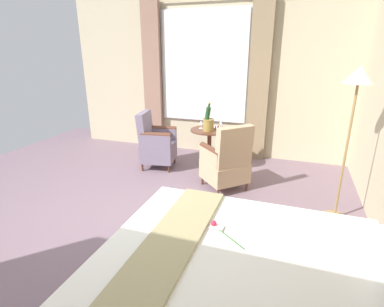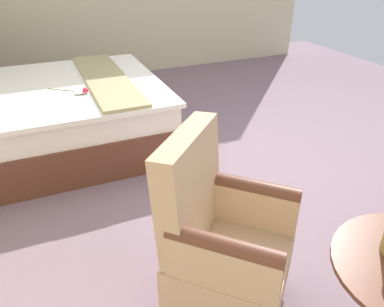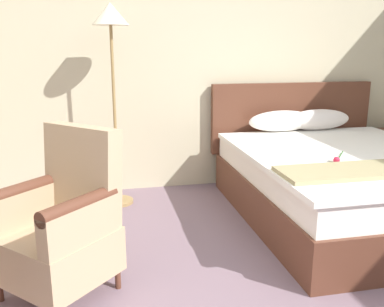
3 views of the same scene
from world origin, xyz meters
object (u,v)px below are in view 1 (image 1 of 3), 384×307
object	(u,v)px
wine_glass_near_edge	(201,123)
armchair_by_window	(227,162)
floor_lamp_brass	(356,96)
champagne_bucket	(208,122)
snack_plate	(216,127)
bed	(257,293)
side_table_round	(209,144)
armchair_facing_bed	(156,144)
wine_glass_near_bucket	(221,123)

from	to	relation	value
wine_glass_near_edge	armchair_by_window	size ratio (longest dim) A/B	0.13
armchair_by_window	floor_lamp_brass	bearing A→B (deg)	75.54
champagne_bucket	armchair_by_window	distance (m)	0.86
snack_plate	bed	bearing A→B (deg)	20.04
bed	armchair_by_window	distance (m)	2.38
snack_plate	wine_glass_near_edge	bearing A→B (deg)	-57.95
side_table_round	snack_plate	xyz separation A→B (m)	(-0.16, 0.07, 0.26)
bed	wine_glass_near_edge	size ratio (longest dim) A/B	16.50
side_table_round	champagne_bucket	xyz separation A→B (m)	(0.08, -0.00, 0.39)
floor_lamp_brass	armchair_by_window	world-z (taller)	floor_lamp_brass
champagne_bucket	armchair_facing_bed	bearing A→B (deg)	-82.45
wine_glass_near_edge	armchair_by_window	bearing A→B (deg)	41.59
floor_lamp_brass	wine_glass_near_bucket	bearing A→B (deg)	-122.55
floor_lamp_brass	snack_plate	xyz separation A→B (m)	(-1.21, -1.84, -0.78)
wine_glass_near_bucket	armchair_facing_bed	bearing A→B (deg)	-76.32
side_table_round	wine_glass_near_edge	xyz separation A→B (m)	(-0.02, -0.16, 0.35)
side_table_round	armchair_by_window	distance (m)	0.81
bed	floor_lamp_brass	world-z (taller)	floor_lamp_brass
side_table_round	wine_glass_near_edge	bearing A→B (deg)	-96.51
wine_glass_near_bucket	wine_glass_near_edge	world-z (taller)	wine_glass_near_bucket
wine_glass_near_edge	snack_plate	distance (m)	0.28
bed	snack_plate	bearing A→B (deg)	-159.96
bed	floor_lamp_brass	bearing A→B (deg)	159.31
wine_glass_near_edge	bed	bearing A→B (deg)	24.67
armchair_facing_bed	wine_glass_near_bucket	bearing A→B (deg)	103.68
bed	side_table_round	bearing A→B (deg)	-157.75
snack_plate	armchair_facing_bed	distance (m)	1.08
bed	floor_lamp_brass	size ratio (longest dim) A/B	1.22
bed	side_table_round	world-z (taller)	bed
champagne_bucket	armchair_facing_bed	world-z (taller)	champagne_bucket
wine_glass_near_bucket	armchair_by_window	world-z (taller)	armchair_by_window
bed	side_table_round	xyz separation A→B (m)	(-2.93, -1.20, 0.12)
wine_glass_near_bucket	wine_glass_near_edge	size ratio (longest dim) A/B	1.14
wine_glass_near_bucket	armchair_facing_bed	world-z (taller)	armchair_facing_bed
bed	floor_lamp_brass	xyz separation A→B (m)	(-1.89, 0.71, 1.16)
wine_glass_near_edge	armchair_by_window	world-z (taller)	armchair_by_window
bed	wine_glass_near_edge	world-z (taller)	bed
floor_lamp_brass	bed	bearing A→B (deg)	-20.69
floor_lamp_brass	armchair_facing_bed	distance (m)	3.13
armchair_facing_bed	champagne_bucket	bearing A→B (deg)	97.55
wine_glass_near_edge	snack_plate	world-z (taller)	wine_glass_near_edge
wine_glass_near_bucket	wine_glass_near_edge	bearing A→B (deg)	-81.85
wine_glass_near_edge	armchair_facing_bed	xyz separation A→B (m)	(0.22, -0.75, -0.38)
floor_lamp_brass	side_table_round	bearing A→B (deg)	-118.71
bed	champagne_bucket	bearing A→B (deg)	-157.12
snack_plate	armchair_facing_bed	world-z (taller)	armchair_facing_bed
wine_glass_near_edge	armchair_facing_bed	world-z (taller)	armchair_facing_bed
wine_glass_near_edge	armchair_facing_bed	size ratio (longest dim) A/B	0.14
snack_plate	armchair_by_window	size ratio (longest dim) A/B	0.19
side_table_round	armchair_facing_bed	size ratio (longest dim) A/B	0.72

